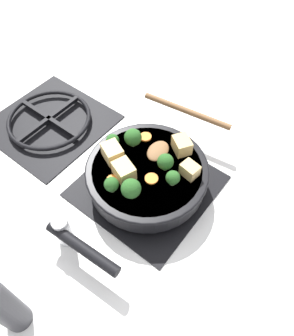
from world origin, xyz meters
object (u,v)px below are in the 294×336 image
skillet_pan (146,174)px  pepper_mill (3,306)px  wooden_spoon (175,127)px  salt_shaker (63,231)px

skillet_pan → pepper_mill: pepper_mill is taller
wooden_spoon → pepper_mill: 0.55m
pepper_mill → skillet_pan: bearing=-0.9°
wooden_spoon → pepper_mill: size_ratio=1.20×
wooden_spoon → salt_shaker: (-0.37, 0.03, -0.04)m
skillet_pan → salt_shaker: 0.23m
wooden_spoon → pepper_mill: bearing=-178.5°
wooden_spoon → pepper_mill: (-0.55, -0.01, 0.01)m
skillet_pan → wooden_spoon: bearing=7.9°
skillet_pan → salt_shaker: bearing=166.1°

